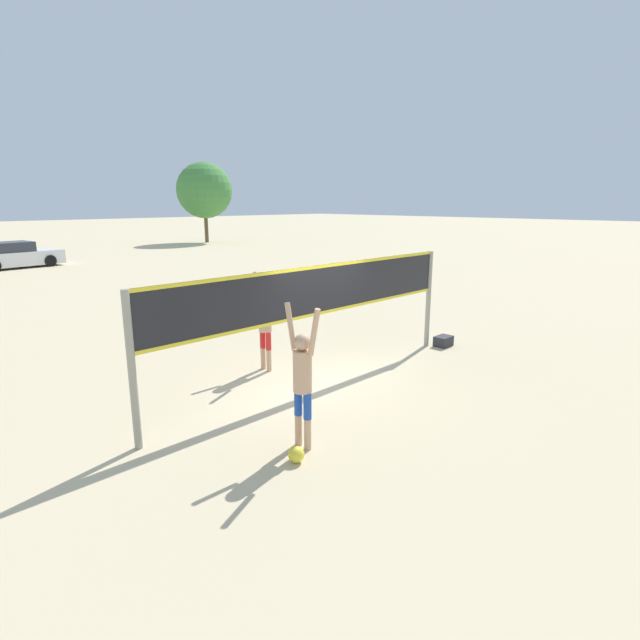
{
  "coord_description": "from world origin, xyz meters",
  "views": [
    {
      "loc": [
        -6.73,
        -6.74,
        3.6
      ],
      "look_at": [
        0.0,
        0.0,
        1.32
      ],
      "focal_mm": 28.0,
      "sensor_mm": 36.0,
      "label": 1
    }
  ],
  "objects_px": {
    "volleyball": "(296,454)",
    "gear_bag": "(443,341)",
    "tree_left_cluster": "(204,190)",
    "player_spiker": "(303,375)",
    "parked_car_near": "(15,256)",
    "volleyball_net": "(320,300)",
    "player_blocker": "(265,320)"
  },
  "relations": [
    {
      "from": "volleyball",
      "to": "volleyball_net",
      "type": "bearing_deg",
      "value": 38.87
    },
    {
      "from": "player_blocker",
      "to": "volleyball",
      "type": "xyz_separation_m",
      "value": [
        -2.21,
        -3.4,
        -1.01
      ]
    },
    {
      "from": "parked_car_near",
      "to": "gear_bag",
      "type": "bearing_deg",
      "value": -88.78
    },
    {
      "from": "player_blocker",
      "to": "parked_car_near",
      "type": "height_order",
      "value": "player_blocker"
    },
    {
      "from": "player_blocker",
      "to": "tree_left_cluster",
      "type": "relative_size",
      "value": 0.31
    },
    {
      "from": "volleyball_net",
      "to": "player_blocker",
      "type": "bearing_deg",
      "value": 99.33
    },
    {
      "from": "volleyball",
      "to": "gear_bag",
      "type": "xyz_separation_m",
      "value": [
        6.57,
        1.65,
        0.01
      ]
    },
    {
      "from": "player_spiker",
      "to": "gear_bag",
      "type": "relative_size",
      "value": 4.75
    },
    {
      "from": "player_spiker",
      "to": "gear_bag",
      "type": "xyz_separation_m",
      "value": [
        6.19,
        1.39,
        -1.02
      ]
    },
    {
      "from": "volleyball",
      "to": "gear_bag",
      "type": "relative_size",
      "value": 0.51
    },
    {
      "from": "parked_car_near",
      "to": "tree_left_cluster",
      "type": "xyz_separation_m",
      "value": [
        17.17,
        7.68,
        3.87
      ]
    },
    {
      "from": "player_blocker",
      "to": "volleyball",
      "type": "distance_m",
      "value": 4.18
    },
    {
      "from": "gear_bag",
      "to": "parked_car_near",
      "type": "bearing_deg",
      "value": 97.51
    },
    {
      "from": "player_spiker",
      "to": "gear_bag",
      "type": "distance_m",
      "value": 6.43
    },
    {
      "from": "volleyball_net",
      "to": "volleyball",
      "type": "xyz_separation_m",
      "value": [
        -2.45,
        -1.97,
        -1.61
      ]
    },
    {
      "from": "volleyball_net",
      "to": "player_spiker",
      "type": "relative_size",
      "value": 3.57
    },
    {
      "from": "volleyball",
      "to": "tree_left_cluster",
      "type": "height_order",
      "value": "tree_left_cluster"
    },
    {
      "from": "player_blocker",
      "to": "tree_left_cluster",
      "type": "bearing_deg",
      "value": 149.48
    },
    {
      "from": "volleyball_net",
      "to": "volleyball",
      "type": "bearing_deg",
      "value": -141.13
    },
    {
      "from": "gear_bag",
      "to": "tree_left_cluster",
      "type": "distance_m",
      "value": 35.77
    },
    {
      "from": "volleyball_net",
      "to": "volleyball",
      "type": "distance_m",
      "value": 3.53
    },
    {
      "from": "gear_bag",
      "to": "volleyball",
      "type": "bearing_deg",
      "value": -165.9
    },
    {
      "from": "gear_bag",
      "to": "volleyball_net",
      "type": "bearing_deg",
      "value": 175.53
    },
    {
      "from": "volleyball",
      "to": "parked_car_near",
      "type": "bearing_deg",
      "value": 83.0
    },
    {
      "from": "volleyball_net",
      "to": "gear_bag",
      "type": "bearing_deg",
      "value": -4.47
    },
    {
      "from": "volleyball",
      "to": "tree_left_cluster",
      "type": "bearing_deg",
      "value": 59.23
    },
    {
      "from": "volleyball",
      "to": "parked_car_near",
      "type": "height_order",
      "value": "parked_car_near"
    },
    {
      "from": "player_blocker",
      "to": "parked_car_near",
      "type": "relative_size",
      "value": 0.45
    },
    {
      "from": "gear_bag",
      "to": "tree_left_cluster",
      "type": "height_order",
      "value": "tree_left_cluster"
    },
    {
      "from": "gear_bag",
      "to": "parked_car_near",
      "type": "xyz_separation_m",
      "value": [
        -3.3,
        25.0,
        0.52
      ]
    },
    {
      "from": "player_spiker",
      "to": "parked_car_near",
      "type": "xyz_separation_m",
      "value": [
        2.9,
        26.4,
        -0.5
      ]
    },
    {
      "from": "player_blocker",
      "to": "volleyball",
      "type": "relative_size",
      "value": 9.14
    }
  ]
}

